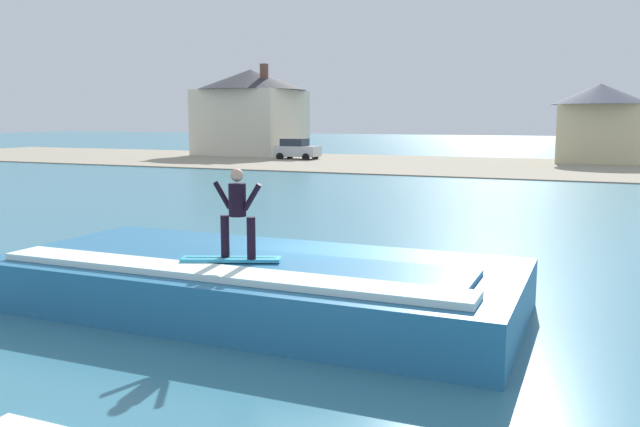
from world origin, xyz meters
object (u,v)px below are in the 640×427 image
object	(u,v)px
wave_crest	(256,283)
house_with_chimney	(251,109)
surfer	(238,209)
house_small_cottage	(599,118)
surfboard	(231,259)
car_near_shore	(297,149)

from	to	relation	value
wave_crest	house_with_chimney	world-z (taller)	house_with_chimney
surfer	house_small_cottage	xyz separation A→B (m)	(5.74, 47.78, 1.59)
surfboard	car_near_shore	xyz separation A→B (m)	(-18.52, 42.67, -0.16)
house_with_chimney	house_small_cottage	size ratio (longest dim) A/B	1.45
surfer	car_near_shore	bearing A→B (deg)	113.64
surfer	house_small_cottage	size ratio (longest dim) A/B	0.22
surfer	house_with_chimney	xyz separation A→B (m)	(-26.20, 48.10, 2.52)
wave_crest	surfer	xyz separation A→B (m)	(0.01, -0.67, 1.55)
wave_crest	surfboard	world-z (taller)	surfboard
wave_crest	car_near_shore	distance (m)	45.93
surfer	house_small_cottage	world-z (taller)	house_small_cottage
car_near_shore	house_with_chimney	bearing A→B (deg)	144.07
surfboard	house_with_chimney	world-z (taller)	house_with_chimney
wave_crest	surfboard	size ratio (longest dim) A/B	5.49
surfboard	house_small_cottage	distance (m)	48.25
car_near_shore	house_small_cottage	world-z (taller)	house_small_cottage
wave_crest	car_near_shore	world-z (taller)	car_near_shore
wave_crest	car_near_shore	size ratio (longest dim) A/B	2.63
surfboard	house_small_cottage	xyz separation A→B (m)	(5.88, 47.82, 2.54)
wave_crest	house_with_chimney	distance (m)	54.34
surfer	car_near_shore	distance (m)	46.56
wave_crest	surfer	distance (m)	1.68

